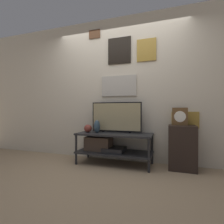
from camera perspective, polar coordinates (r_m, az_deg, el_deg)
The scene contains 8 objects.
ground_plane at distance 2.91m, azimuth -1.17°, elevation -18.24°, with size 12.00×12.00×0.00m, color #997F60.
wall_back at distance 3.36m, azimuth 2.48°, elevation 7.72°, with size 6.40×0.08×2.70m.
media_console at distance 3.13m, azimuth -1.19°, elevation -10.47°, with size 1.31×0.52×0.54m.
television at distance 3.15m, azimuth 1.39°, elevation -1.60°, with size 0.92×0.05×0.55m.
vase_round_glass at distance 3.22m, azimuth -7.87°, elevation -5.33°, with size 0.14×0.14×0.14m.
vase_urn_stoneware at distance 3.12m, azimuth -4.94°, elevation -4.72°, with size 0.11×0.13×0.23m.
side_table at distance 3.04m, azimuth 21.94°, elevation -10.67°, with size 0.42×0.34×0.70m.
mantel_clock at distance 3.03m, azimuth 21.27°, elevation -1.36°, with size 0.23×0.11×0.28m.
Camera 1 is at (0.94, -2.59, 0.94)m, focal length 28.00 mm.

